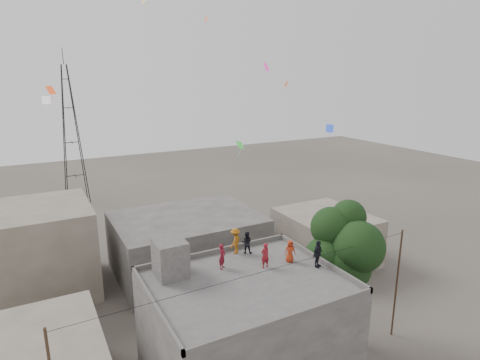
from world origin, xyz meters
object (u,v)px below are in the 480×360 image
object	(u,v)px
person_red_adult	(265,255)
person_dark_adult	(318,254)
stair_head_box	(170,258)
transmission_tower	(71,135)
tree	(345,250)

from	to	relation	value
person_red_adult	person_dark_adult	size ratio (longest dim) A/B	0.92
stair_head_box	transmission_tower	distance (m)	37.46
tree	transmission_tower	world-z (taller)	transmission_tower
tree	person_red_adult	world-z (taller)	tree
tree	transmission_tower	bearing A→B (deg)	106.09
stair_head_box	tree	size ratio (longest dim) A/B	0.22
stair_head_box	person_red_adult	xyz separation A→B (m)	(4.96, -1.66, -0.27)
tree	person_red_adult	distance (m)	5.67
stair_head_box	person_dark_adult	world-z (taller)	stair_head_box
stair_head_box	tree	world-z (taller)	tree
tree	stair_head_box	bearing A→B (deg)	169.26
transmission_tower	person_dark_adult	distance (m)	41.33
transmission_tower	person_dark_adult	bearing A→B (deg)	-78.26
tree	transmission_tower	size ratio (longest dim) A/B	0.45
tree	person_dark_adult	size ratio (longest dim) A/B	5.70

